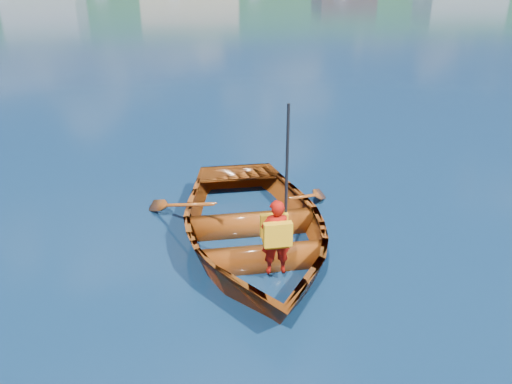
# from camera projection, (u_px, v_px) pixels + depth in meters

# --- Properties ---
(ground) EXTENTS (600.00, 600.00, 0.00)m
(ground) POSITION_uv_depth(u_px,v_px,m) (316.00, 234.00, 7.32)
(ground) COLOR #0F283A
(ground) RESTS_ON ground
(rowboat) EXTENTS (3.26, 4.39, 0.87)m
(rowboat) POSITION_uv_depth(u_px,v_px,m) (252.00, 226.00, 6.95)
(rowboat) COLOR maroon
(rowboat) RESTS_ON ground
(child_paddler) EXTENTS (0.37, 0.36, 2.10)m
(child_paddler) POSITION_uv_depth(u_px,v_px,m) (276.00, 235.00, 6.03)
(child_paddler) COLOR #A10F07
(child_paddler) RESTS_ON ground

